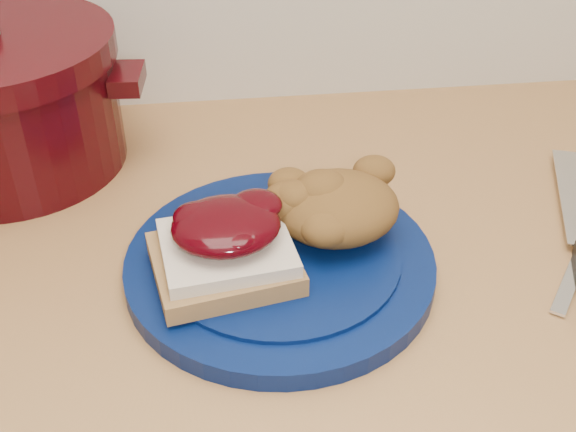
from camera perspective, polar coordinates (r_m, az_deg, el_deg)
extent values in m
cylinder|color=#041343|center=(0.67, -0.64, -3.84)|extent=(0.31, 0.31, 0.02)
cube|color=olive|center=(0.64, -5.06, -3.76)|extent=(0.14, 0.13, 0.02)
cube|color=beige|center=(0.63, -4.87, -2.50)|extent=(0.12, 0.11, 0.01)
ellipsoid|color=black|center=(0.62, -4.92, -0.76)|extent=(0.10, 0.09, 0.03)
ellipsoid|color=brown|center=(0.67, 3.91, 0.65)|extent=(0.12, 0.11, 0.06)
cube|color=silver|center=(0.82, 21.70, 1.56)|extent=(0.09, 0.18, 0.00)
cylinder|color=black|center=(0.87, -21.46, 7.63)|extent=(0.27, 0.27, 0.13)
cube|color=black|center=(0.81, -12.60, 10.54)|extent=(0.04, 0.06, 0.02)
cylinder|color=black|center=(0.86, -21.58, 6.53)|extent=(0.07, 0.07, 0.11)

